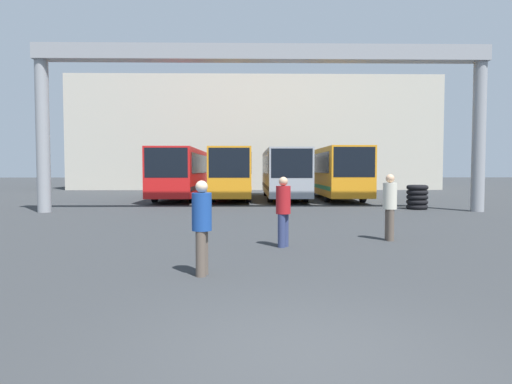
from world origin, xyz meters
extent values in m
plane|color=#2D3033|center=(0.00, 0.00, 0.00)|extent=(200.00, 200.00, 0.00)
cube|color=#B7B2A3|center=(0.00, 43.96, 5.41)|extent=(35.48, 12.00, 10.82)
cylinder|color=gray|center=(-10.06, 16.32, 3.46)|extent=(0.60, 0.60, 6.93)
cylinder|color=gray|center=(10.06, 16.32, 3.46)|extent=(0.60, 0.60, 6.93)
cube|color=gray|center=(0.00, 16.32, 7.28)|extent=(20.73, 0.80, 0.70)
cube|color=red|center=(-5.10, 25.36, 1.79)|extent=(2.54, 10.87, 2.89)
cube|color=black|center=(-5.10, 19.94, 2.33)|extent=(2.34, 0.06, 1.62)
cube|color=black|center=(-5.10, 25.36, 2.33)|extent=(2.57, 9.24, 1.21)
cube|color=black|center=(-5.10, 25.36, 0.87)|extent=(2.57, 10.32, 0.24)
cylinder|color=black|center=(-6.21, 22.32, 0.48)|extent=(0.28, 0.95, 0.95)
cylinder|color=black|center=(-3.99, 22.32, 0.48)|extent=(0.28, 0.95, 0.95)
cylinder|color=black|center=(-6.21, 28.40, 0.48)|extent=(0.28, 0.95, 0.95)
cylinder|color=black|center=(-3.99, 28.40, 0.48)|extent=(0.28, 0.95, 0.95)
cube|color=orange|center=(-1.70, 25.38, 1.79)|extent=(2.41, 10.92, 2.89)
cube|color=black|center=(-1.70, 19.94, 2.33)|extent=(2.22, 0.06, 1.62)
cube|color=black|center=(-1.70, 25.38, 2.33)|extent=(2.44, 9.28, 1.21)
cube|color=orange|center=(-1.70, 25.38, 0.87)|extent=(2.44, 10.37, 0.24)
cylinder|color=black|center=(-2.75, 22.33, 0.53)|extent=(0.28, 1.06, 1.06)
cylinder|color=black|center=(-0.66, 22.33, 0.53)|extent=(0.28, 1.06, 1.06)
cylinder|color=black|center=(-2.75, 28.44, 0.53)|extent=(0.28, 1.06, 1.06)
cylinder|color=black|center=(-0.66, 28.44, 0.53)|extent=(0.28, 1.06, 1.06)
cube|color=#999EA5|center=(1.70, 25.63, 1.77)|extent=(2.45, 11.40, 2.85)
cube|color=black|center=(1.70, 19.94, 2.30)|extent=(2.26, 0.06, 1.59)
cube|color=black|center=(1.70, 25.63, 2.30)|extent=(2.48, 9.69, 1.20)
cube|color=black|center=(1.70, 25.63, 0.86)|extent=(2.48, 10.83, 0.24)
cylinder|color=black|center=(0.63, 22.43, 0.53)|extent=(0.28, 1.05, 1.05)
cylinder|color=black|center=(2.77, 22.43, 0.53)|extent=(0.28, 1.05, 1.05)
cylinder|color=black|center=(0.63, 28.82, 0.53)|extent=(0.28, 1.05, 1.05)
cylinder|color=black|center=(2.77, 28.82, 0.53)|extent=(0.28, 1.05, 1.05)
cube|color=orange|center=(5.10, 25.24, 1.82)|extent=(2.47, 10.64, 2.94)
cube|color=black|center=(5.10, 19.94, 2.37)|extent=(2.28, 0.06, 1.65)
cube|color=black|center=(5.10, 25.24, 2.37)|extent=(2.50, 9.05, 1.24)
cube|color=#268C4C|center=(5.10, 25.24, 0.88)|extent=(2.50, 10.11, 0.24)
cylinder|color=black|center=(4.03, 22.27, 0.46)|extent=(0.28, 0.92, 0.92)
cylinder|color=black|center=(6.18, 22.27, 0.46)|extent=(0.28, 0.92, 0.92)
cylinder|color=black|center=(4.03, 28.22, 0.46)|extent=(0.28, 0.92, 0.92)
cylinder|color=black|center=(6.18, 28.22, 0.46)|extent=(0.28, 0.92, 0.92)
cylinder|color=brown|center=(-1.56, 3.63, 0.42)|extent=(0.19, 0.19, 0.85)
cylinder|color=brown|center=(-1.54, 3.79, 0.42)|extent=(0.19, 0.19, 0.85)
cylinder|color=navy|center=(-1.55, 3.71, 1.20)|extent=(0.37, 0.37, 0.71)
sphere|color=beige|center=(-1.55, 3.71, 1.67)|extent=(0.23, 0.23, 0.23)
cylinder|color=brown|center=(3.26, 7.89, 0.44)|extent=(0.20, 0.20, 0.88)
cylinder|color=brown|center=(3.26, 7.72, 0.44)|extent=(0.20, 0.20, 0.88)
cylinder|color=beige|center=(3.26, 7.81, 1.25)|extent=(0.38, 0.38, 0.73)
sphere|color=tan|center=(3.26, 7.81, 1.73)|extent=(0.24, 0.24, 0.24)
cylinder|color=navy|center=(0.17, 6.73, 0.43)|extent=(0.20, 0.20, 0.85)
cylinder|color=navy|center=(0.26, 6.87, 0.43)|extent=(0.20, 0.20, 0.85)
cylinder|color=#A5191E|center=(0.21, 6.80, 1.21)|extent=(0.37, 0.37, 0.71)
sphere|color=tan|center=(0.21, 6.80, 1.68)|extent=(0.23, 0.23, 0.23)
torus|color=black|center=(7.69, 17.56, 0.12)|extent=(1.04, 1.04, 0.24)
torus|color=black|center=(7.69, 17.56, 0.36)|extent=(1.04, 1.04, 0.24)
torus|color=black|center=(7.69, 17.56, 0.60)|extent=(1.04, 1.04, 0.24)
torus|color=black|center=(7.69, 17.56, 0.84)|extent=(1.04, 1.04, 0.24)
torus|color=black|center=(7.69, 17.56, 1.08)|extent=(1.04, 1.04, 0.24)
camera|label=1|loc=(-0.69, -4.77, 2.00)|focal=32.00mm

